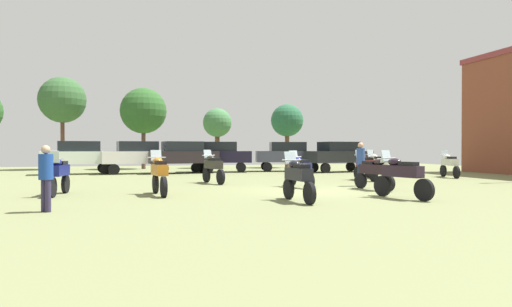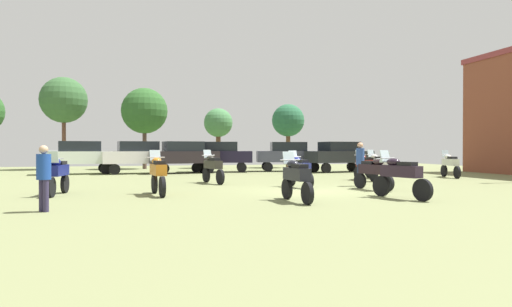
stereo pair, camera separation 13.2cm
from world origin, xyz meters
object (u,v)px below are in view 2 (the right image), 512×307
Objects in this scene: motorcycle_10 at (299,169)px; car_3 at (79,155)px; motorcycle_4 at (377,164)px; tree_2 at (64,100)px; car_4 at (138,155)px; car_5 at (288,154)px; motorcycle_3 at (450,164)px; person_1 at (360,160)px; motorcycle_5 at (296,177)px; motorcycle_2 at (400,175)px; person_2 at (44,173)px; motorcycle_6 at (58,173)px; tree_1 at (218,124)px; motorcycle_9 at (374,171)px; tree_3 at (288,121)px; car_6 at (339,154)px; motorcycle_7 at (365,166)px; car_1 at (219,154)px; motorcycle_1 at (213,167)px; tree_4 at (144,111)px; motorcycle_8 at (158,173)px.

car_3 is (-9.85, 12.01, 0.45)m from motorcycle_10.
tree_2 is at bearing 133.87° from motorcycle_4.
car_4 is 9.78m from tree_2.
car_5 is at bearing -99.49° from car_3.
motorcycle_4 reaches higher than motorcycle_3.
person_1 is (12.52, -12.00, -0.11)m from car_3.
motorcycle_5 is 0.47× the size of car_3.
car_4 is (-6.39, 11.80, 0.45)m from motorcycle_10.
motorcycle_5 is at bearing 116.17° from person_1.
person_2 is (-10.11, -0.44, 0.21)m from motorcycle_2.
motorcycle_6 is (-10.50, 3.64, -0.02)m from motorcycle_2.
tree_1 is (8.53, 19.40, 2.83)m from motorcycle_6.
person_1 is at bearing -114.61° from motorcycle_9.
motorcycle_2 is at bearing 167.73° from motorcycle_6.
motorcycle_10 is 0.48× the size of car_4.
tree_3 reaches higher than motorcycle_5.
motorcycle_2 is at bearing 153.27° from car_6.
motorcycle_6 is 0.95× the size of motorcycle_7.
motorcycle_6 is 0.46× the size of car_1.
car_4 is 0.87× the size of tree_3.
car_3 is 8.18m from tree_2.
car_4 is at bearing -49.23° from person_2.
motorcycle_1 is 16.15m from tree_1.
motorcycle_10 is at bearing -58.42° from motorcycle_1.
motorcycle_3 is at bearing -11.11° from motorcycle_1.
motorcycle_2 is 0.50× the size of car_4.
motorcycle_4 is at bearing -155.20° from car_5.
tree_3 is (11.75, 5.97, 2.64)m from car_4.
car_3 reaches higher than motorcycle_2.
car_4 is at bearing -93.89° from motorcycle_6.
car_1 is at bearing -140.66° from tree_3.
tree_3 is (6.54, 5.36, 2.64)m from car_1.
motorcycle_2 is at bearing 148.28° from person_1.
person_2 is at bearing -156.72° from motorcycle_10.
car_1 is at bearing -91.90° from car_4.
tree_2 reaches higher than motorcycle_4.
tree_1 reaches higher than person_1.
car_1 is 1.00× the size of car_5.
person_2 reaches higher than motorcycle_4.
motorcycle_4 is at bearing -168.74° from motorcycle_3.
tree_4 is (-15.91, 14.39, 3.68)m from motorcycle_3.
tree_3 is at bearing 52.21° from motorcycle_8.
person_1 is (-3.81, -10.34, -0.11)m from car_6.
tree_4 is (-6.01, 18.19, 3.69)m from motorcycle_10.
motorcycle_7 is (7.46, -0.01, -0.00)m from motorcycle_1.
motorcycle_1 is 8.79m from motorcycle_2.
car_5 is 0.88× the size of tree_3.
motorcycle_2 is 0.47× the size of tree_1.
motorcycle_3 is at bearing 31.29° from motorcycle_5.
motorcycle_7 is 0.36× the size of tree_4.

